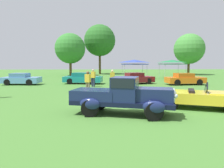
{
  "coord_description": "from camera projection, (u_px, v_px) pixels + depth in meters",
  "views": [
    {
      "loc": [
        -1.33,
        -9.44,
        2.35
      ],
      "look_at": [
        -0.9,
        0.9,
        1.27
      ],
      "focal_mm": 33.26,
      "sensor_mm": 36.0,
      "label": 1
    }
  ],
  "objects": [
    {
      "name": "canopy_tent_left_field",
      "position": [
        134.0,
        62.0,
        28.86
      ],
      "size": [
        3.36,
        3.36,
        2.71
      ],
      "color": "#B7B7BC",
      "rests_on": "ground_plane"
    },
    {
      "name": "treeline_mid_left",
      "position": [
        100.0,
        40.0,
        40.95
      ],
      "size": [
        6.2,
        6.2,
        9.76
      ],
      "color": "brown",
      "rests_on": "ground_plane"
    },
    {
      "name": "neighbor_convertible",
      "position": [
        203.0,
        97.0,
        10.57
      ],
      "size": [
        4.75,
        3.15,
        1.4
      ],
      "color": "yellow",
      "rests_on": "ground_plane"
    },
    {
      "name": "show_car_teal",
      "position": [
        83.0,
        78.0,
        22.8
      ],
      "size": [
        4.37,
        2.32,
        1.22
      ],
      "color": "teal",
      "rests_on": "ground_plane"
    },
    {
      "name": "spectator_between_cars",
      "position": [
        88.0,
        81.0,
        15.59
      ],
      "size": [
        0.47,
        0.41,
        1.69
      ],
      "color": "#7F7056",
      "rests_on": "ground_plane"
    },
    {
      "name": "show_car_burgundy",
      "position": [
        135.0,
        78.0,
        22.68
      ],
      "size": [
        4.21,
        2.78,
        1.22
      ],
      "color": "maroon",
      "rests_on": "ground_plane"
    },
    {
      "name": "spectator_far_side",
      "position": [
        93.0,
        77.0,
        19.98
      ],
      "size": [
        0.46,
        0.38,
        1.69
      ],
      "color": "#283351",
      "rests_on": "ground_plane"
    },
    {
      "name": "canopy_tent_center_field",
      "position": [
        172.0,
        62.0,
        30.42
      ],
      "size": [
        3.31,
        3.31,
        2.71
      ],
      "color": "#B7B7BC",
      "rests_on": "ground_plane"
    },
    {
      "name": "spectator_by_row",
      "position": [
        112.0,
        78.0,
        18.64
      ],
      "size": [
        0.42,
        0.27,
        1.69
      ],
      "color": "#283351",
      "rests_on": "ground_plane"
    },
    {
      "name": "ground_plane",
      "position": [
        132.0,
        113.0,
        9.68
      ],
      "size": [
        120.0,
        120.0,
        0.0
      ],
      "primitive_type": "plane",
      "color": "#42752D"
    },
    {
      "name": "show_car_skyblue",
      "position": [
        21.0,
        79.0,
        21.83
      ],
      "size": [
        3.91,
        1.93,
        1.22
      ],
      "color": "#669EDB",
      "rests_on": "ground_plane"
    },
    {
      "name": "treeline_far_left",
      "position": [
        70.0,
        49.0,
        36.55
      ],
      "size": [
        5.34,
        5.34,
        7.45
      ],
      "color": "brown",
      "rests_on": "ground_plane"
    },
    {
      "name": "feature_pickup_truck",
      "position": [
        123.0,
        95.0,
        9.29
      ],
      "size": [
        4.77,
        2.72,
        1.7
      ],
      "color": "black",
      "rests_on": "ground_plane"
    },
    {
      "name": "show_car_orange",
      "position": [
        185.0,
        79.0,
        21.8
      ],
      "size": [
        4.05,
        1.94,
        1.22
      ],
      "color": "orange",
      "rests_on": "ground_plane"
    },
    {
      "name": "treeline_center",
      "position": [
        189.0,
        49.0,
        39.01
      ],
      "size": [
        5.68,
        5.68,
        7.72
      ],
      "color": "brown",
      "rests_on": "ground_plane"
    }
  ]
}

